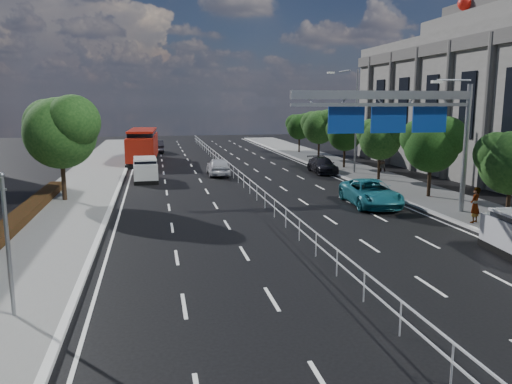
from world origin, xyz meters
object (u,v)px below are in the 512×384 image
object	(u,v)px
parked_car_dark	(322,165)
pedestrian_b	(381,161)
pedestrian_a	(475,205)
overhead_gantry	(403,114)
near_car_silver	(218,166)
near_car_dark	(156,147)
white_minivan	(145,170)
parked_car_teal	(371,193)
red_bus	(143,145)

from	to	relation	value
parked_car_dark	pedestrian_b	bearing A→B (deg)	-9.73
parked_car_dark	pedestrian_a	size ratio (longest dim) A/B	2.54
parked_car_dark	overhead_gantry	bearing A→B (deg)	-92.55
near_car_silver	near_car_dark	distance (m)	21.32
white_minivan	near_car_dark	xyz separation A→B (m)	(1.02, 22.69, -0.14)
near_car_silver	pedestrian_a	xyz separation A→B (m)	(10.60, -20.26, 0.30)
near_car_silver	pedestrian_b	size ratio (longest dim) A/B	2.53
pedestrian_b	white_minivan	bearing A→B (deg)	5.28
near_car_dark	parked_car_teal	world-z (taller)	parked_car_teal
overhead_gantry	parked_car_dark	distance (m)	18.02
overhead_gantry	parked_car_dark	xyz separation A→B (m)	(1.56, 17.26, -4.93)
white_minivan	pedestrian_a	xyz separation A→B (m)	(16.71, -18.28, 0.15)
near_car_dark	parked_car_dark	xyz separation A→B (m)	(14.39, -21.05, -0.09)
parked_car_teal	pedestrian_b	xyz separation A→B (m)	(6.90, 13.07, 0.24)
pedestrian_a	parked_car_dark	bearing A→B (deg)	-118.32
overhead_gantry	pedestrian_a	xyz separation A→B (m)	(2.86, -2.65, -4.54)
parked_car_teal	overhead_gantry	bearing A→B (deg)	-81.18
white_minivan	parked_car_teal	bearing A→B (deg)	-44.89
near_car_silver	pedestrian_b	world-z (taller)	pedestrian_b
near_car_silver	parked_car_teal	size ratio (longest dim) A/B	0.80
white_minivan	near_car_silver	distance (m)	6.42
red_bus	parked_car_dark	xyz separation A→B (m)	(15.80, -11.54, -1.10)
near_car_dark	parked_car_teal	bearing A→B (deg)	107.20
near_car_dark	pedestrian_a	world-z (taller)	pedestrian_a
parked_car_teal	pedestrian_b	bearing A→B (deg)	66.52
pedestrian_a	red_bus	bearing A→B (deg)	-93.52
overhead_gantry	near_car_silver	xyz separation A→B (m)	(-7.74, 17.61, -4.84)
red_bus	pedestrian_a	bearing A→B (deg)	-58.87
white_minivan	parked_car_dark	xyz separation A→B (m)	(15.41, 1.63, -0.24)
parked_car_teal	parked_car_dark	size ratio (longest dim) A/B	1.20
red_bus	pedestrian_a	distance (m)	35.80
red_bus	parked_car_dark	bearing A→B (deg)	-33.54
red_bus	pedestrian_b	size ratio (longest dim) A/B	6.53
parked_car_teal	pedestrian_b	world-z (taller)	pedestrian_b
red_bus	parked_car_teal	xyz separation A→B (m)	(14.00, -25.73, -1.00)
parked_car_dark	pedestrian_b	world-z (taller)	pedestrian_b
white_minivan	red_bus	xyz separation A→B (m)	(-0.39, 13.17, 0.87)
white_minivan	pedestrian_a	distance (m)	24.76
red_bus	overhead_gantry	bearing A→B (deg)	-61.09
white_minivan	parked_car_teal	world-z (taller)	white_minivan
near_car_silver	near_car_dark	world-z (taller)	near_car_dark
red_bus	parked_car_teal	size ratio (longest dim) A/B	2.06
parked_car_teal	pedestrian_a	distance (m)	6.51
parked_car_dark	red_bus	bearing A→B (deg)	146.48
pedestrian_b	near_car_dark	bearing A→B (deg)	-44.85
parked_car_dark	white_minivan	bearing A→B (deg)	-171.33
white_minivan	near_car_dark	distance (m)	22.71
near_car_silver	overhead_gantry	bearing A→B (deg)	114.99
pedestrian_b	near_car_silver	bearing A→B (deg)	-1.97
parked_car_teal	pedestrian_a	bearing A→B (deg)	-57.21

